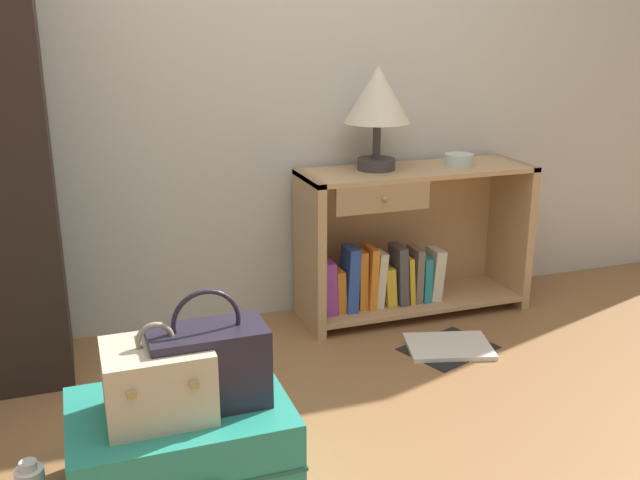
{
  "coord_description": "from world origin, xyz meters",
  "views": [
    {
      "loc": [
        -0.77,
        -1.62,
        1.34
      ],
      "look_at": [
        0.09,
        0.79,
        0.55
      ],
      "focal_mm": 40.34,
      "sensor_mm": 36.0,
      "label": 1
    }
  ],
  "objects_px": {
    "table_lamp": "(378,99)",
    "bowl": "(459,160)",
    "bookshelf": "(404,246)",
    "train_case": "(158,380)",
    "suitcase_large": "(181,447)",
    "handbag": "(209,365)",
    "open_book_on_floor": "(449,347)"
  },
  "relations": [
    {
      "from": "suitcase_large",
      "to": "open_book_on_floor",
      "type": "bearing_deg",
      "value": 25.1
    },
    {
      "from": "table_lamp",
      "to": "bowl",
      "type": "distance_m",
      "value": 0.49
    },
    {
      "from": "train_case",
      "to": "open_book_on_floor",
      "type": "xyz_separation_m",
      "value": [
        1.27,
        0.6,
        -0.37
      ]
    },
    {
      "from": "train_case",
      "to": "table_lamp",
      "type": "bearing_deg",
      "value": 43.44
    },
    {
      "from": "handbag",
      "to": "open_book_on_floor",
      "type": "height_order",
      "value": "handbag"
    },
    {
      "from": "open_book_on_floor",
      "to": "train_case",
      "type": "bearing_deg",
      "value": -154.8
    },
    {
      "from": "bowl",
      "to": "train_case",
      "type": "height_order",
      "value": "bowl"
    },
    {
      "from": "table_lamp",
      "to": "suitcase_large",
      "type": "bearing_deg",
      "value": -135.89
    },
    {
      "from": "suitcase_large",
      "to": "handbag",
      "type": "height_order",
      "value": "handbag"
    },
    {
      "from": "bowl",
      "to": "handbag",
      "type": "height_order",
      "value": "bowl"
    },
    {
      "from": "suitcase_large",
      "to": "table_lamp",
      "type": "bearing_deg",
      "value": 44.11
    },
    {
      "from": "table_lamp",
      "to": "train_case",
      "type": "xyz_separation_m",
      "value": [
        -1.12,
        -1.06,
        -0.62
      ]
    },
    {
      "from": "train_case",
      "to": "handbag",
      "type": "xyz_separation_m",
      "value": [
        0.14,
        0.01,
        0.02
      ]
    },
    {
      "from": "bookshelf",
      "to": "train_case",
      "type": "relative_size",
      "value": 3.67
    },
    {
      "from": "bookshelf",
      "to": "handbag",
      "type": "distance_m",
      "value": 1.52
    },
    {
      "from": "suitcase_large",
      "to": "handbag",
      "type": "relative_size",
      "value": 1.79
    },
    {
      "from": "handbag",
      "to": "suitcase_large",
      "type": "bearing_deg",
      "value": 168.17
    },
    {
      "from": "bookshelf",
      "to": "train_case",
      "type": "height_order",
      "value": "bookshelf"
    },
    {
      "from": "table_lamp",
      "to": "handbag",
      "type": "xyz_separation_m",
      "value": [
        -0.98,
        -1.05,
        -0.61
      ]
    },
    {
      "from": "train_case",
      "to": "open_book_on_floor",
      "type": "distance_m",
      "value": 1.45
    },
    {
      "from": "bookshelf",
      "to": "open_book_on_floor",
      "type": "relative_size",
      "value": 2.47
    },
    {
      "from": "table_lamp",
      "to": "train_case",
      "type": "relative_size",
      "value": 1.54
    },
    {
      "from": "bowl",
      "to": "train_case",
      "type": "xyz_separation_m",
      "value": [
        -1.52,
        -1.02,
        -0.34
      ]
    },
    {
      "from": "train_case",
      "to": "handbag",
      "type": "bearing_deg",
      "value": 3.92
    },
    {
      "from": "bookshelf",
      "to": "bowl",
      "type": "relative_size",
      "value": 8.12
    },
    {
      "from": "bowl",
      "to": "handbag",
      "type": "distance_m",
      "value": 1.74
    },
    {
      "from": "bookshelf",
      "to": "open_book_on_floor",
      "type": "distance_m",
      "value": 0.55
    },
    {
      "from": "suitcase_large",
      "to": "train_case",
      "type": "distance_m",
      "value": 0.25
    },
    {
      "from": "handbag",
      "to": "bookshelf",
      "type": "bearing_deg",
      "value": 42.67
    },
    {
      "from": "table_lamp",
      "to": "open_book_on_floor",
      "type": "bearing_deg",
      "value": -72.14
    },
    {
      "from": "bookshelf",
      "to": "train_case",
      "type": "distance_m",
      "value": 1.64
    },
    {
      "from": "bowl",
      "to": "open_book_on_floor",
      "type": "bearing_deg",
      "value": -120.35
    }
  ]
}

